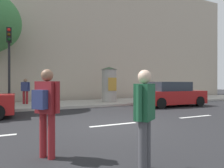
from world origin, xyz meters
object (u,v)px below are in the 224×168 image
(pedestrian_tallest, at_px, (46,105))
(pedestrian_near_pole, at_px, (145,112))
(traffic_light, at_px, (9,54))
(pedestrian_in_red_top, at_px, (26,89))
(parked_car_blue, at_px, (171,95))
(poster_column, at_px, (109,84))

(pedestrian_tallest, bearing_deg, pedestrian_near_pole, -43.14)
(traffic_light, xyz_separation_m, pedestrian_in_red_top, (0.88, 2.29, -1.84))
(pedestrian_near_pole, relative_size, parked_car_blue, 0.39)
(pedestrian_tallest, bearing_deg, poster_column, 58.49)
(poster_column, bearing_deg, pedestrian_in_red_top, 169.73)
(traffic_light, relative_size, poster_column, 1.68)
(pedestrian_near_pole, distance_m, parked_car_blue, 10.09)
(pedestrian_in_red_top, distance_m, parked_car_blue, 9.24)
(pedestrian_near_pole, height_order, pedestrian_tallest, pedestrian_tallest)
(poster_column, relative_size, pedestrian_in_red_top, 1.53)
(pedestrian_near_pole, height_order, parked_car_blue, pedestrian_near_pole)
(traffic_light, height_order, pedestrian_near_pole, traffic_light)
(traffic_light, distance_m, pedestrian_in_red_top, 3.07)
(traffic_light, height_order, parked_car_blue, traffic_light)
(traffic_light, distance_m, pedestrian_near_pole, 9.34)
(traffic_light, bearing_deg, pedestrian_in_red_top, 69.09)
(pedestrian_near_pole, xyz_separation_m, pedestrian_tallest, (-1.39, 1.31, 0.06))
(parked_car_blue, bearing_deg, pedestrian_near_pole, -134.12)
(poster_column, relative_size, pedestrian_tallest, 1.42)
(traffic_light, xyz_separation_m, pedestrian_near_pole, (2.22, -8.86, -1.97))
(pedestrian_tallest, height_order, parked_car_blue, pedestrian_tallest)
(pedestrian_in_red_top, height_order, parked_car_blue, pedestrian_in_red_top)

